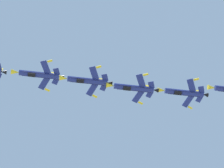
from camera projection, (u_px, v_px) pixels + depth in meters
name	position (u px, v px, depth m)	size (l,w,h in m)	color
fighter_jet_left_wing	(38.00, 74.00, 133.84)	(15.93, 9.78, 5.19)	navy
fighter_jet_right_wing	(86.00, 81.00, 132.39)	(15.93, 9.68, 5.26)	navy
fighter_jet_left_outer	(133.00, 88.00, 132.90)	(15.93, 9.89, 5.10)	navy
fighter_jet_right_outer	(183.00, 93.00, 135.49)	(15.93, 9.71, 5.24)	navy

